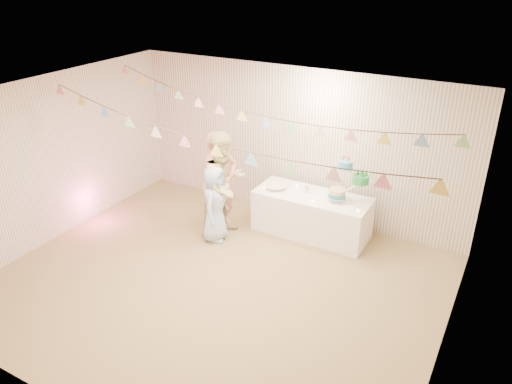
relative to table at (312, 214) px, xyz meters
The scene contains 23 objects.
floor 2.08m from the table, 106.72° to the right, with size 6.00×6.00×0.00m, color olive.
ceiling 3.04m from the table, 106.72° to the right, with size 6.00×6.00×0.00m, color white.
back_wall 1.24m from the table, 137.71° to the left, with size 6.00×6.00×0.00m, color silver.
front_wall 4.60m from the table, 97.53° to the right, with size 6.00×6.00×0.00m, color silver.
left_wall 4.20m from the table, 151.32° to the right, with size 5.00×5.00×0.00m, color silver.
right_wall 3.25m from the table, 39.17° to the right, with size 5.00×5.00×0.00m, color silver.
table is the anchor object (origin of this frame).
cake_stand 0.94m from the table, ahead, with size 0.64×0.37×0.71m, color silver, non-canonical shape.
cake_bottom 0.63m from the table, ahead, with size 0.31×0.31×0.15m, color teal, non-canonical shape.
cake_middle 1.06m from the table, 10.86° to the left, with size 0.27×0.27×0.22m, color #1E8B3C, non-canonical shape.
cake_top_tier 1.14m from the table, ahead, with size 0.25×0.25×0.19m, color #4196CD, non-canonical shape.
platter 0.76m from the table, behind, with size 0.37×0.37×0.02m, color white.
posy 0.49m from the table, 158.99° to the left, with size 0.13×0.13×0.14m, color white, non-canonical shape.
person_adult_a 1.59m from the table, 156.73° to the right, with size 0.62×0.41×1.70m, color #E07975.
person_adult_b 1.51m from the table, 150.70° to the right, with size 0.86×0.67×1.76m, color tan.
person_child 1.60m from the table, 144.55° to the right, with size 0.62×0.40×1.27m, color #A3C2E7.
bunting_back 2.26m from the table, 124.34° to the right, with size 5.60×1.10×0.40m, color pink, non-canonical shape.
bunting_front 2.98m from the table, 105.25° to the right, with size 5.60×0.90×0.36m, color #72A5E5, non-canonical shape.
tealight_0 0.89m from the table, 169.38° to the right, with size 0.04×0.04×0.03m, color #FFD88C.
tealight_1 0.54m from the table, 152.78° to the left, with size 0.04×0.04×0.03m, color #FFD88C.
tealight_2 0.44m from the table, 65.56° to the right, with size 0.04×0.04×0.03m, color #FFD88C.
tealight_3 0.55m from the table, 32.15° to the left, with size 0.04×0.04×0.03m, color #FFD88C.
tealight_4 0.92m from the table, 12.38° to the right, with size 0.04×0.04×0.03m, color #FFD88C.
Camera 1 is at (3.31, -4.76, 4.19)m, focal length 35.00 mm.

